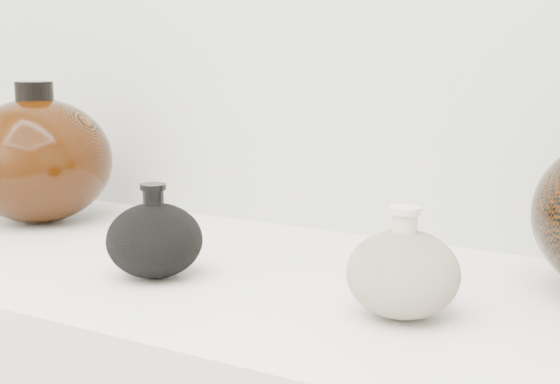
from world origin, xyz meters
The scene contains 3 objects.
black_gourd_vase centered at (-0.14, 0.88, 0.95)m, with size 0.15×0.15×0.11m.
cream_gourd_vase centered at (0.16, 0.89, 0.95)m, with size 0.12×0.12×0.11m.
left_round_pot centered at (-0.50, 1.02, 1.00)m, with size 0.29×0.29×0.22m.
Camera 1 is at (0.45, 0.18, 1.17)m, focal length 50.00 mm.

